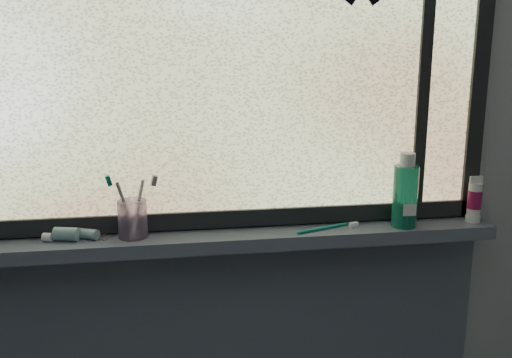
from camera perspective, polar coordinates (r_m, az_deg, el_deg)
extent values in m
cube|color=#9EA3A8|center=(1.67, -3.54, 2.92)|extent=(3.00, 0.01, 2.50)
cube|color=#4E5769|center=(1.66, -3.17, -6.07)|extent=(1.62, 0.14, 0.04)
cube|color=silver|center=(1.62, -3.61, 12.58)|extent=(1.50, 0.01, 1.00)
cube|color=black|center=(1.69, -3.36, -3.93)|extent=(1.60, 0.03, 0.05)
cube|color=black|center=(1.86, 21.54, 11.80)|extent=(0.05, 0.03, 1.10)
cube|color=black|center=(1.77, 16.55, 12.14)|extent=(0.03, 0.03, 1.00)
cylinder|color=#C8A3D8|center=(1.64, -12.24, -3.92)|extent=(0.09, 0.09, 0.11)
cylinder|color=#1B906F|center=(1.74, 14.73, -1.08)|extent=(0.09, 0.09, 0.18)
cylinder|color=silver|center=(1.86, 21.03, -1.73)|extent=(0.04, 0.04, 0.10)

